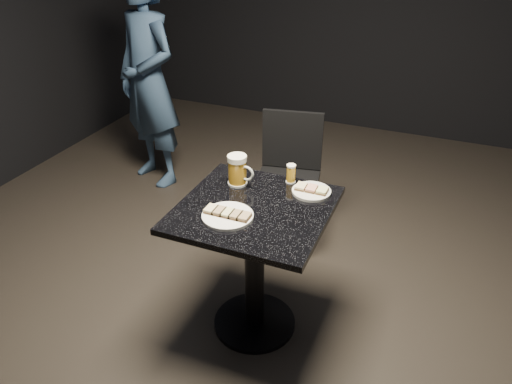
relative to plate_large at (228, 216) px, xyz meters
The scene contains 10 objects.
floor 0.77m from the plate_large, 59.25° to the left, with size 6.00×6.00×0.00m, color black.
plate_large is the anchor object (origin of this frame).
plate_small 0.46m from the plate_large, 51.59° to the left, with size 0.19×0.19×0.01m, color silver.
patron 1.91m from the plate_large, 133.64° to the left, with size 0.60×0.40×1.66m, color navy.
table 0.29m from the plate_large, 59.25° to the left, with size 0.70×0.70×0.75m.
beer_mug 0.32m from the plate_large, 105.72° to the left, with size 0.14×0.10×0.16m.
beer_tumbler 0.46m from the plate_large, 69.90° to the left, with size 0.05×0.05×0.10m.
chair 1.03m from the plate_large, 92.51° to the left, with size 0.45×0.45×0.86m.
canapes_on_plate_large 0.02m from the plate_large, behind, with size 0.22×0.07×0.02m.
canapes_on_plate_small 0.46m from the plate_large, 51.59° to the left, with size 0.16×0.07×0.02m.
Camera 1 is at (0.77, -1.84, 1.98)m, focal length 35.00 mm.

